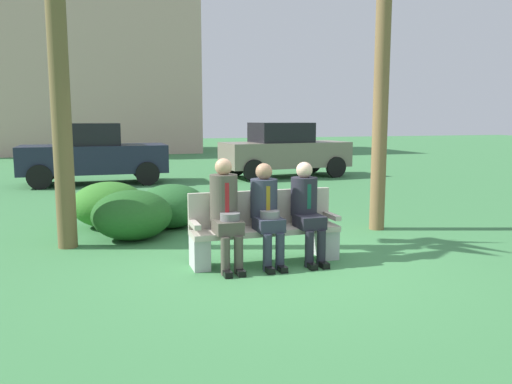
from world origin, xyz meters
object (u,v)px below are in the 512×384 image
building_backdrop (75,61)px  shrub_near_bench (132,215)px  park_bench (264,229)px  parked_car_far (284,150)px  seated_man_right (307,206)px  parked_car_near (93,154)px  shrub_far_lawn (172,206)px  seated_man_left (226,208)px  seated_man_middle (266,209)px  shrub_mid_lawn (109,204)px

building_backdrop → shrub_near_bench: bearing=-86.8°
park_bench → parked_car_far: (3.63, 8.92, 0.42)m
seated_man_right → parked_car_near: 9.37m
shrub_near_bench → shrub_far_lawn: shrub_near_bench is taller
seated_man_right → building_backdrop: size_ratio=0.10×
shrub_far_lawn → parked_car_far: size_ratio=0.29×
seated_man_right → shrub_far_lawn: (-1.34, 2.57, -0.35)m
shrub_far_lawn → building_backdrop: bearing=95.2°
park_bench → seated_man_left: size_ratio=1.41×
shrub_far_lawn → building_backdrop: building_backdrop is taller
seated_man_left → parked_car_near: 9.14m
seated_man_middle → seated_man_right: size_ratio=1.00×
seated_man_left → shrub_far_lawn: size_ratio=1.15×
park_bench → seated_man_middle: 0.32m
shrub_near_bench → building_backdrop: size_ratio=0.09×
seated_man_middle → shrub_near_bench: (-1.50, 1.88, -0.33)m
seated_man_left → shrub_near_bench: seated_man_left is taller
parked_car_near → seated_man_left: bearing=-80.5°
shrub_far_lawn → parked_car_near: size_ratio=0.30×
seated_man_middle → parked_car_near: 9.25m
shrub_near_bench → parked_car_far: (5.14, 7.17, 0.46)m
shrub_far_lawn → parked_car_far: parked_car_far is taller
seated_man_right → parked_car_near: size_ratio=0.32×
shrub_mid_lawn → parked_car_near: bearing=92.1°
park_bench → shrub_mid_lawn: bearing=123.0°
seated_man_middle → shrub_mid_lawn: size_ratio=1.04×
shrub_near_bench → shrub_mid_lawn: 1.11m
seated_man_left → shrub_mid_lawn: seated_man_left is taller
seated_man_middle → shrub_mid_lawn: seated_man_middle is taller
seated_man_middle → park_bench: bearing=83.2°
seated_man_right → parked_car_near: (-2.57, 9.01, 0.13)m
shrub_mid_lawn → shrub_far_lawn: bearing=-19.9°
park_bench → seated_man_right: size_ratio=1.49×
shrub_mid_lawn → parked_car_far: size_ratio=0.30×
seated_man_right → building_backdrop: bearing=97.9°
seated_man_left → seated_man_middle: size_ratio=1.06×
seated_man_left → shrub_far_lawn: seated_man_left is taller
park_bench → seated_man_right: 0.61m
parked_car_far → building_backdrop: building_backdrop is taller
seated_man_left → seated_man_middle: (0.52, -0.01, -0.04)m
seated_man_middle → shrub_mid_lawn: 3.47m
seated_man_middle → building_backdrop: (-2.71, 23.48, 4.10)m
park_bench → seated_man_left: seated_man_left is taller
seated_man_left → seated_man_right: (1.06, -0.00, -0.03)m
seated_man_middle → parked_car_near: parked_car_near is taller
shrub_mid_lawn → shrub_far_lawn: (1.01, -0.36, -0.02)m
shrub_near_bench → parked_car_far: size_ratio=0.30×
park_bench → building_backdrop: building_backdrop is taller
building_backdrop → shrub_far_lawn: bearing=-84.8°
seated_man_left → building_backdrop: bearing=95.3°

